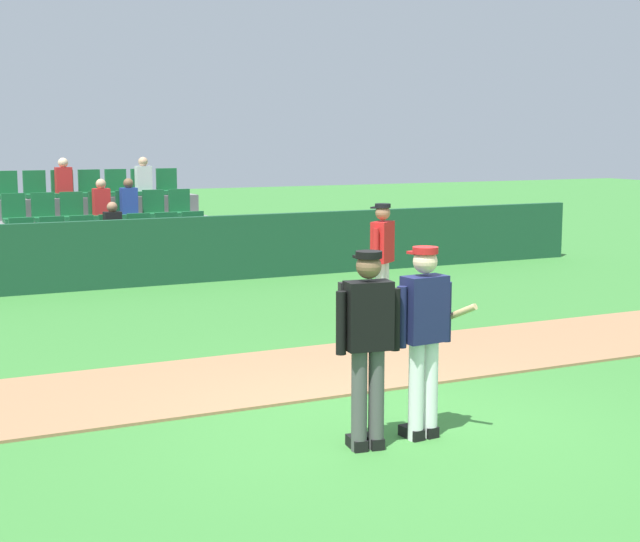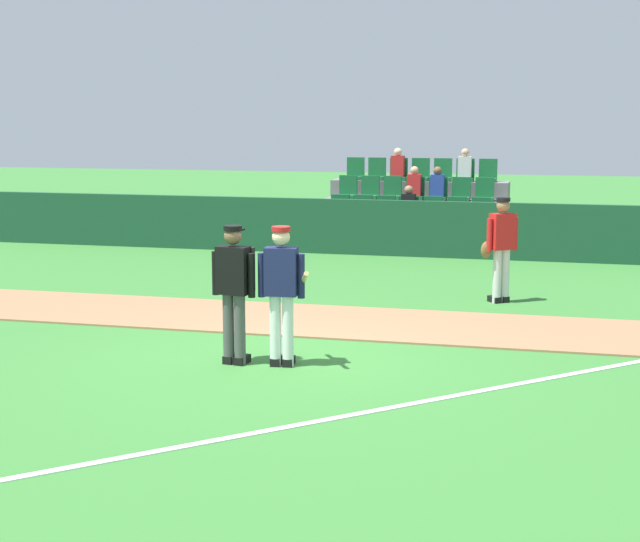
{
  "view_description": "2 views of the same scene",
  "coord_description": "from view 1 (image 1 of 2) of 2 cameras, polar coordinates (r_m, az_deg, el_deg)",
  "views": [
    {
      "loc": [
        -4.41,
        -7.41,
        2.74
      ],
      "look_at": [
        0.5,
        2.55,
        1.15
      ],
      "focal_mm": 53.31,
      "sensor_mm": 36.0,
      "label": 1
    },
    {
      "loc": [
        3.48,
        -11.59,
        3.11
      ],
      "look_at": [
        0.15,
        1.54,
        0.92
      ],
      "focal_mm": 54.27,
      "sensor_mm": 36.0,
      "label": 2
    }
  ],
  "objects": [
    {
      "name": "umpire_home_plate",
      "position": [
        8.26,
        2.86,
        -4.03
      ],
      "size": [
        0.59,
        0.34,
        1.76
      ],
      "color": "#4C4C4C",
      "rests_on": "ground"
    },
    {
      "name": "runner_red_jersey",
      "position": [
        13.91,
        3.72,
        0.78
      ],
      "size": [
        0.61,
        0.47,
        1.76
      ],
      "color": "silver",
      "rests_on": "ground"
    },
    {
      "name": "batter_navy_jersey",
      "position": [
        8.6,
        6.27,
        -3.79
      ],
      "size": [
        0.71,
        0.76,
        1.76
      ],
      "color": "white",
      "rests_on": "ground"
    },
    {
      "name": "dugout_fence",
      "position": [
        17.57,
        -11.52,
        1.03
      ],
      "size": [
        20.0,
        0.16,
        1.24
      ],
      "primitive_type": "cube",
      "color": "#19472D",
      "rests_on": "ground"
    },
    {
      "name": "infield_dirt_path",
      "position": [
        11.04,
        -1.87,
        -6.15
      ],
      "size": [
        28.0,
        2.27,
        0.03
      ],
      "primitive_type": "cube",
      "color": "#9E704C",
      "rests_on": "ground"
    },
    {
      "name": "stadium_bleachers",
      "position": [
        19.38,
        -12.93,
        1.66
      ],
      "size": [
        4.45,
        2.95,
        2.3
      ],
      "color": "slate",
      "rests_on": "ground"
    },
    {
      "name": "ground_plane",
      "position": [
        9.04,
        4.36,
        -9.52
      ],
      "size": [
        80.0,
        80.0,
        0.0
      ],
      "primitive_type": "plane",
      "color": "#387A33"
    }
  ]
}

